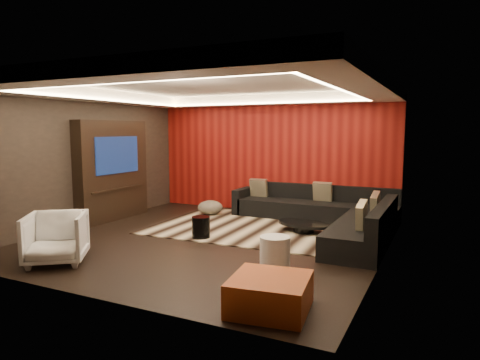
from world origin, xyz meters
The scene contains 26 objects.
floor centered at (0.00, 0.00, -0.01)m, with size 6.00×6.00×0.02m, color black.
ceiling centered at (0.00, 0.00, 2.81)m, with size 6.00×6.00×0.02m, color silver.
wall_back centered at (0.00, 3.01, 1.40)m, with size 6.00×0.02×2.80m, color black.
wall_left centered at (-3.01, 0.00, 1.40)m, with size 0.02×6.00×2.80m, color black.
wall_right centered at (3.01, 0.00, 1.40)m, with size 0.02×6.00×2.80m, color black.
red_feature_wall centered at (0.00, 2.97, 1.40)m, with size 5.98×0.05×2.78m, color #6B0C0A.
soffit_back centered at (0.00, 2.70, 2.69)m, with size 6.00×0.60×0.22m, color silver.
soffit_front centered at (0.00, -2.70, 2.69)m, with size 6.00×0.60×0.22m, color silver.
soffit_left centered at (-2.70, 0.00, 2.69)m, with size 0.60×4.80×0.22m, color silver.
soffit_right centered at (2.70, 0.00, 2.69)m, with size 0.60×4.80×0.22m, color silver.
cove_back centered at (0.00, 2.36, 2.60)m, with size 4.80×0.08×0.04m, color #FFD899.
cove_front centered at (0.00, -2.36, 2.60)m, with size 4.80×0.08×0.04m, color #FFD899.
cove_left centered at (-2.36, 0.00, 2.60)m, with size 0.08×4.80×0.04m, color #FFD899.
cove_right centered at (2.36, 0.00, 2.60)m, with size 0.08×4.80×0.04m, color #FFD899.
tv_surround centered at (-2.85, 0.60, 1.10)m, with size 0.30×2.00×2.20m, color black.
tv_screen centered at (-2.69, 0.60, 1.45)m, with size 0.04×1.30×0.80m, color black.
tv_shelf centered at (-2.69, 0.60, 0.70)m, with size 0.04×1.60×0.04m, color black.
rug centered at (0.33, 1.23, 0.01)m, with size 4.00×3.00×0.02m, color #BFAE8C.
coffee_table centered at (1.37, 1.24, 0.11)m, with size 1.10×1.10×0.18m, color black.
drum_stool centered at (-0.20, -0.02, 0.22)m, with size 0.33×0.33×0.39m, color black.
striped_pouf centered at (-1.14, 1.96, 0.18)m, with size 0.59×0.59×0.32m, color #BBAB91.
white_side_table centered at (1.73, -1.23, 0.26)m, with size 0.42×0.42×0.53m, color silver.
orange_ottoman centered at (2.12, -2.40, 0.19)m, with size 0.84×0.84×0.38m, color #A53115.
armchair centered at (-1.39, -2.23, 0.38)m, with size 0.82×0.84×0.77m, color silver.
sectional_sofa centered at (1.73, 1.86, 0.26)m, with size 3.65×3.50×0.75m.
throw_pillows centered at (1.60, 1.79, 0.62)m, with size 3.15×2.76×0.50m.
Camera 1 is at (3.82, -6.64, 1.99)m, focal length 32.00 mm.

